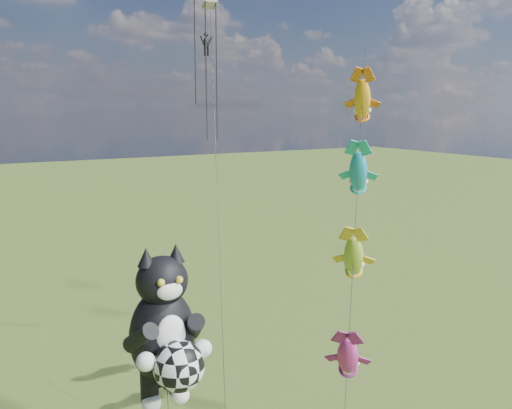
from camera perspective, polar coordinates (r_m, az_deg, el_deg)
cat_kite_rig at (r=20.15m, az=-9.01°, el=-12.41°), size 2.80×4.27×11.14m
fish_windsock_rig at (r=27.52m, az=9.96°, el=-0.85°), size 10.86×11.87×19.12m
parafoil_rig at (r=36.38m, az=-4.96°, el=15.43°), size 7.73×16.19×24.59m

